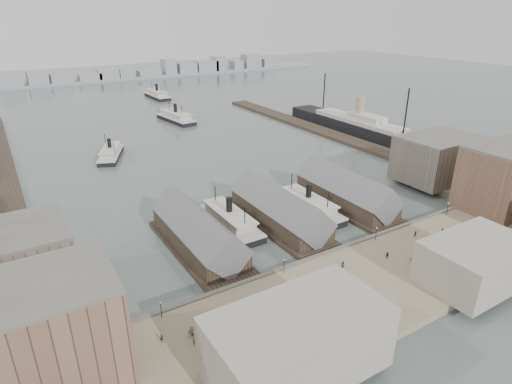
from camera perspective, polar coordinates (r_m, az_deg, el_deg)
ground at (r=116.14m, az=7.84°, el=-7.70°), size 900.00×900.00×0.00m
quay at (r=103.61m, az=14.96°, el=-11.89°), size 180.00×30.00×2.00m
seawall at (r=112.21m, az=9.55°, el=-8.33°), size 180.00×1.20×2.30m
west_wharf at (r=185.35m, az=-30.69°, el=1.45°), size 10.00×220.00×1.60m
east_wharf at (r=226.69m, az=8.99°, el=7.95°), size 10.00×180.00×1.60m
ferry_shed_west at (r=114.47m, az=-7.71°, el=-5.51°), size 14.00×42.00×12.60m
ferry_shed_center at (r=125.74m, az=3.13°, el=-2.57°), size 14.00×42.00×12.60m
ferry_shed_east at (r=140.95m, az=11.88°, el=-0.12°), size 14.00×42.00×12.60m
warehouse_west_front at (r=80.16m, az=-29.49°, el=-17.32°), size 32.00×18.00×18.00m
warehouse_west_back at (r=106.57m, az=-30.42°, el=-8.45°), size 26.00×20.00×14.00m
warehouse_east_front at (r=153.38m, az=30.68°, el=1.71°), size 30.00×18.00×19.00m
warehouse_east_back at (r=168.61m, az=23.03°, el=4.14°), size 28.00×20.00×15.00m
street_bldg_center at (r=108.98m, az=27.32°, el=-8.30°), size 24.00×16.00×10.00m
street_bldg_west at (r=75.96m, az=5.51°, el=-19.29°), size 30.00×16.00×12.00m
lamp_post_far_w at (r=90.06m, az=-12.59°, el=-14.68°), size 0.44×0.44×3.92m
lamp_post_near_w at (r=101.06m, az=3.78°, el=-9.49°), size 0.44×0.44×3.92m
lamp_post_near_e at (r=118.81m, az=15.76°, el=-5.07°), size 0.44×0.44×3.92m
lamp_post_far_e at (r=140.78m, az=24.21°, el=-1.76°), size 0.44×0.44×3.92m
far_shore at (r=418.52m, az=-23.32°, el=13.75°), size 500.00×40.00×15.72m
ferry_docked_west at (r=125.89m, az=-3.54°, el=-3.72°), size 8.40×27.98×9.99m
ferry_docked_east at (r=135.88m, az=6.96°, el=-1.74°), size 8.43×28.11×10.04m
ferry_open_near at (r=195.71m, az=-18.81°, el=4.95°), size 16.95×26.12×9.00m
ferry_open_mid at (r=251.92m, az=-10.62°, el=9.77°), size 13.24×31.48×10.90m
ferry_open_far at (r=324.78m, az=-13.03°, el=12.53°), size 10.17×30.48×10.77m
ocean_steamer at (r=227.44m, az=13.54°, el=8.52°), size 13.21×96.54×19.31m
tram at (r=145.38m, az=28.40°, el=-2.22°), size 3.20×9.65×3.37m
horse_cart_left at (r=87.40m, az=-7.40°, el=-17.20°), size 4.49×3.99×1.61m
horse_cart_center at (r=95.03m, az=10.26°, el=-13.66°), size 4.68×3.45×1.48m
horse_cart_right at (r=114.19m, az=21.30°, el=-8.15°), size 4.87×2.71×1.69m
pedestrian_0 at (r=85.80m, az=-12.46°, el=-18.52°), size 0.68×0.55×1.68m
pedestrian_1 at (r=84.28m, az=-8.14°, el=-19.07°), size 1.00×0.97×1.63m
pedestrian_2 at (r=96.47m, az=3.37°, el=-12.63°), size 1.12×1.15×1.57m
pedestrian_3 at (r=97.41m, az=12.53°, el=-12.76°), size 1.05×0.47×1.77m
pedestrian_4 at (r=105.96m, az=11.50°, el=-9.45°), size 0.91×1.02×1.75m
pedestrian_5 at (r=108.73m, az=20.12°, el=-9.66°), size 0.70×0.62×1.59m
pedestrian_6 at (r=124.63m, az=20.51°, el=-5.27°), size 1.05×0.92×1.82m
pedestrian_7 at (r=127.09m, az=26.68°, el=-5.84°), size 1.19×1.23×1.68m
pedestrian_8 at (r=129.16m, az=23.61°, el=-4.78°), size 0.47×1.03×1.73m
pedestrian_10 at (r=112.12m, az=17.10°, el=-8.09°), size 0.85×1.01×1.82m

